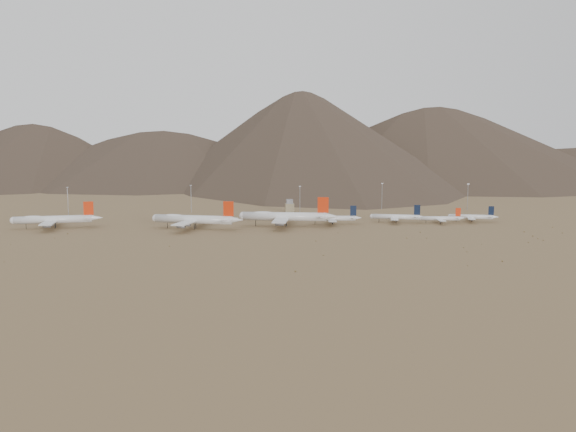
{
  "coord_description": "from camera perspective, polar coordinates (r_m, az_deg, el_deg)",
  "views": [
    {
      "loc": [
        -26.16,
        -400.14,
        61.66
      ],
      "look_at": [
        19.07,
        30.0,
        7.57
      ],
      "focal_mm": 35.0,
      "sensor_mm": 36.0,
      "label": 1
    }
  ],
  "objects": [
    {
      "name": "mast_far_west",
      "position": [
        534.66,
        -21.47,
        1.54
      ],
      "size": [
        2.0,
        0.6,
        25.7
      ],
      "color": "gray",
      "rests_on": "ground"
    },
    {
      "name": "widebody_east",
      "position": [
        431.04,
        -0.31,
        -0.03
      ],
      "size": [
        76.35,
        59.82,
        22.94
      ],
      "rotation": [
        0.0,
        0.0,
        -0.2
      ],
      "color": "silver",
      "rests_on": "ground"
    },
    {
      "name": "mast_west",
      "position": [
        529.72,
        -9.82,
        1.88
      ],
      "size": [
        2.0,
        0.6,
        25.7
      ],
      "color": "gray",
      "rests_on": "ground"
    },
    {
      "name": "desert_scrub",
      "position": [
        361.95,
        13.31,
        -2.82
      ],
      "size": [
        447.05,
        141.45,
        0.86
      ],
      "color": "brown",
      "rests_on": "ground"
    },
    {
      "name": "narrowbody_b",
      "position": [
        461.36,
        10.99,
        -0.08
      ],
      "size": [
        43.57,
        32.26,
        14.75
      ],
      "rotation": [
        0.0,
        0.0,
        -0.28
      ],
      "color": "silver",
      "rests_on": "ground"
    },
    {
      "name": "control_tower",
      "position": [
        526.19,
        0.16,
        0.98
      ],
      "size": [
        8.0,
        8.0,
        12.0
      ],
      "color": "gray",
      "rests_on": "ground"
    },
    {
      "name": "mountain_ridge",
      "position": [
        1303.4,
        -4.93,
        10.99
      ],
      "size": [
        4400.0,
        1000.0,
        300.0
      ],
      "color": "#4B392D",
      "rests_on": "ground"
    },
    {
      "name": "narrowbody_c",
      "position": [
        465.83,
        15.28,
        -0.23
      ],
      "size": [
        37.54,
        27.24,
        12.43
      ],
      "rotation": [
        0.0,
        0.0,
        -0.13
      ],
      "color": "silver",
      "rests_on": "ground"
    },
    {
      "name": "widebody_centre",
      "position": [
        424.37,
        -9.55,
        -0.32
      ],
      "size": [
        69.35,
        55.15,
        21.36
      ],
      "rotation": [
        0.0,
        0.0,
        -0.32
      ],
      "color": "silver",
      "rests_on": "ground"
    },
    {
      "name": "ground",
      "position": [
        405.71,
        -2.24,
        -1.62
      ],
      "size": [
        3000.0,
        3000.0,
        0.0
      ],
      "primitive_type": "plane",
      "color": "#9F7A52",
      "rests_on": "ground"
    },
    {
      "name": "mast_far_east",
      "position": [
        568.91,
        17.79,
        2.0
      ],
      "size": [
        2.0,
        0.6,
        25.7
      ],
      "color": "gray",
      "rests_on": "ground"
    },
    {
      "name": "mast_centre",
      "position": [
        510.17,
        1.21,
        1.79
      ],
      "size": [
        2.0,
        0.6,
        25.7
      ],
      "color": "gray",
      "rests_on": "ground"
    },
    {
      "name": "narrowbody_a",
      "position": [
        445.19,
        4.59,
        -0.23
      ],
      "size": [
        45.0,
        32.4,
        14.85
      ],
      "rotation": [
        0.0,
        0.0,
        -0.08
      ],
      "color": "silver",
      "rests_on": "ground"
    },
    {
      "name": "mast_east",
      "position": [
        557.35,
        9.53,
        2.15
      ],
      "size": [
        2.0,
        0.6,
        25.7
      ],
      "color": "gray",
      "rests_on": "ground"
    },
    {
      "name": "narrowbody_d",
      "position": [
        481.96,
        18.23,
        -0.07
      ],
      "size": [
        38.63,
        28.75,
        13.21
      ],
      "rotation": [
        0.0,
        0.0,
        -0.32
      ],
      "color": "silver",
      "rests_on": "ground"
    },
    {
      "name": "widebody_west",
      "position": [
        457.45,
        -22.7,
        -0.31
      ],
      "size": [
        66.3,
        51.38,
        19.73
      ],
      "rotation": [
        0.0,
        0.0,
        0.11
      ],
      "color": "silver",
      "rests_on": "ground"
    }
  ]
}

